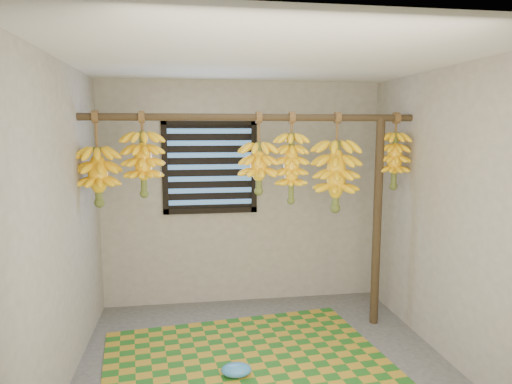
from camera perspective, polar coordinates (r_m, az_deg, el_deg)
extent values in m
cube|color=#4A4A4A|center=(3.91, 1.32, -21.26)|extent=(3.00, 3.00, 0.01)
cube|color=silver|center=(3.45, 1.45, 16.33)|extent=(3.00, 3.00, 0.01)
cube|color=gray|center=(4.95, -1.69, -0.22)|extent=(3.00, 0.01, 2.40)
cube|color=gray|center=(3.55, -23.37, -4.12)|extent=(0.01, 3.00, 2.40)
cube|color=gray|center=(4.03, 22.99, -2.73)|extent=(0.01, 3.00, 2.40)
cube|color=black|center=(4.86, -5.77, 3.15)|extent=(1.00, 0.04, 1.00)
cylinder|color=#3E2E1D|center=(4.11, -0.32, 9.31)|extent=(3.00, 0.06, 0.06)
cylinder|color=#3E2E1D|center=(4.53, 14.90, -3.81)|extent=(0.08, 0.08, 2.00)
cube|color=#20601C|center=(3.94, -0.93, -20.79)|extent=(2.47, 2.07, 0.01)
ellipsoid|color=#347FC5|center=(3.77, -2.48, -21.34)|extent=(0.25, 0.19, 0.10)
cylinder|color=brown|center=(4.13, -19.35, 7.09)|extent=(0.02, 0.02, 0.32)
cylinder|color=#4C5923|center=(4.14, -19.13, 2.15)|extent=(0.06, 0.06, 0.46)
cylinder|color=brown|center=(4.08, -14.07, 8.23)|extent=(0.02, 0.02, 0.18)
cylinder|color=#4C5923|center=(4.09, -13.91, 3.71)|extent=(0.06, 0.06, 0.52)
cylinder|color=brown|center=(4.11, 0.34, 7.77)|extent=(0.02, 0.02, 0.28)
cylinder|color=#4C5923|center=(4.12, 0.34, 3.30)|extent=(0.06, 0.06, 0.42)
cylinder|color=brown|center=(4.17, 4.48, 8.33)|extent=(0.02, 0.02, 0.20)
cylinder|color=#4C5923|center=(4.18, 4.42, 3.28)|extent=(0.05, 0.05, 0.60)
cylinder|color=brown|center=(4.29, 10.10, 7.71)|extent=(0.02, 0.02, 0.27)
cylinder|color=#4C5923|center=(4.31, 9.97, 2.25)|extent=(0.07, 0.07, 0.61)
cylinder|color=brown|center=(4.51, 17.09, 8.01)|extent=(0.02, 0.02, 0.19)
cylinder|color=#4C5923|center=(4.51, 16.93, 4.04)|extent=(0.05, 0.05, 0.49)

